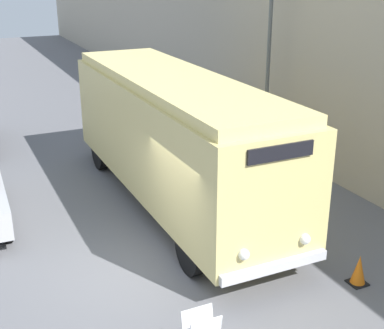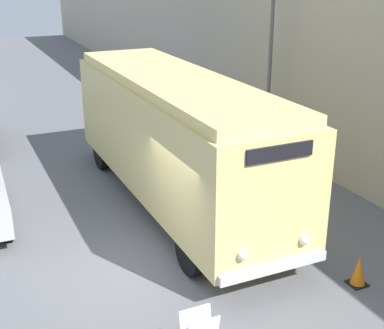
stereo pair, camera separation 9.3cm
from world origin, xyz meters
name	(u,v)px [view 1 (the left image)]	position (x,y,z in m)	size (l,w,h in m)	color
ground_plane	(139,271)	(0.00, 0.00, 0.00)	(80.00, 80.00, 0.00)	slate
building_wall_right	(217,30)	(7.02, 10.00, 3.59)	(0.30, 60.00, 7.18)	#B2A893
vintage_bus	(174,134)	(2.04, 2.83, 1.96)	(2.49, 9.67, 3.46)	black
streetlamp	(271,14)	(6.19, 4.91, 4.64)	(0.36, 0.36, 7.28)	#595E60
traffic_cone	(359,270)	(3.84, -2.34, 0.31)	(0.36, 0.36, 0.64)	black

